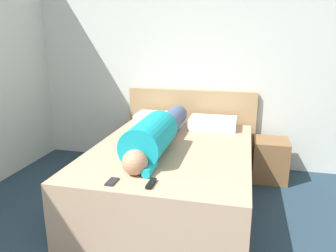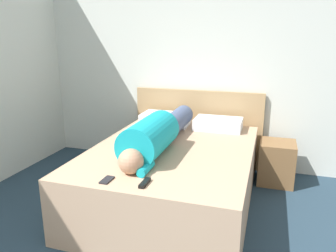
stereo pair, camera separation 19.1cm
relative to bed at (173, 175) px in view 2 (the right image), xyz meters
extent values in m
cube|color=silver|center=(-0.04, 1.13, 1.02)|extent=(5.05, 0.06, 2.60)
cube|color=tan|center=(0.00, 0.00, 0.00)|extent=(1.46, 1.96, 0.56)
cube|color=tan|center=(0.00, 1.06, 0.19)|extent=(1.58, 0.04, 0.94)
cube|color=brown|center=(0.96, 0.78, -0.05)|extent=(0.38, 0.39, 0.46)
sphere|color=tan|center=(-0.13, -0.67, 0.38)|extent=(0.20, 0.20, 0.20)
cylinder|color=#149EAD|center=(-0.13, -0.26, 0.45)|extent=(0.34, 0.69, 0.34)
cylinder|color=#47567A|center=(-0.13, 0.49, 0.39)|extent=(0.22, 0.82, 0.22)
cylinder|color=#149EAD|center=(-0.03, -0.62, 0.32)|extent=(0.07, 0.22, 0.07)
cube|color=white|center=(-0.32, 0.77, 0.35)|extent=(0.55, 0.35, 0.13)
cube|color=white|center=(0.30, 0.77, 0.34)|extent=(0.52, 0.35, 0.12)
cube|color=black|center=(0.04, -0.82, 0.29)|extent=(0.04, 0.15, 0.02)
cube|color=black|center=(-0.25, -0.84, 0.29)|extent=(0.06, 0.13, 0.01)
camera|label=1|loc=(0.65, -2.84, 1.29)|focal=35.00mm
camera|label=2|loc=(0.83, -2.79, 1.29)|focal=35.00mm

